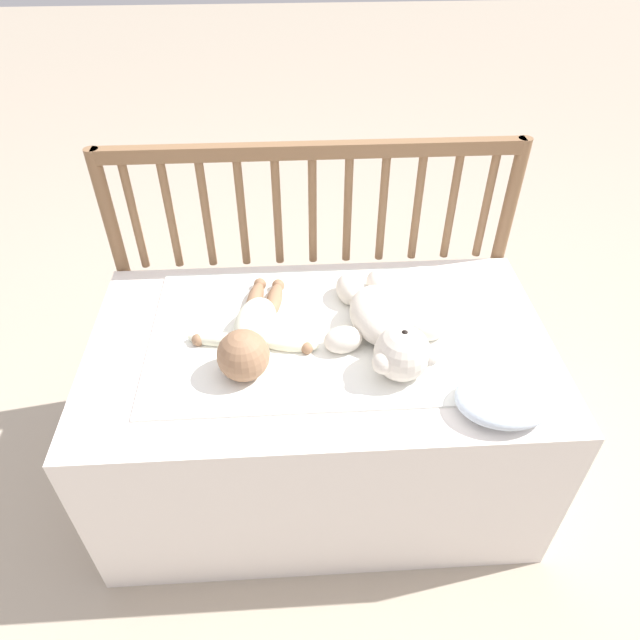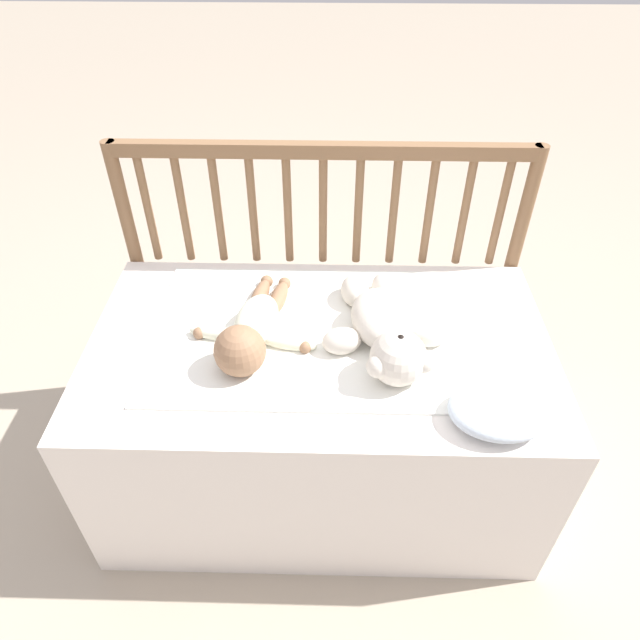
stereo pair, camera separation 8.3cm
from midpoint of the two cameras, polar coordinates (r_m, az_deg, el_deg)
The scene contains 7 objects.
ground_plane at distance 1.73m, azimuth -1.40°, elevation -14.63°, with size 12.00×12.00×0.00m, color tan.
crib_mattress at distance 1.53m, azimuth -1.55°, elevation -9.22°, with size 1.09×0.63×0.51m.
crib_rail at distance 1.56m, azimuth -2.27°, elevation 8.77°, with size 1.09×0.04×0.85m.
blanket at distance 1.36m, azimuth -2.04°, elevation -1.26°, with size 0.79×0.50×0.01m.
teddy_bear at distance 1.32m, azimuth 4.82°, elevation -0.50°, with size 0.30×0.40×0.13m.
baby at distance 1.32m, azimuth -8.64°, elevation -1.48°, with size 0.31×0.38×0.11m.
small_pillow at distance 1.22m, azimuth 16.07°, elevation -7.70°, with size 0.20×0.16×0.06m.
Camera 1 is at (-0.06, -0.98, 1.42)m, focal length 32.00 mm.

